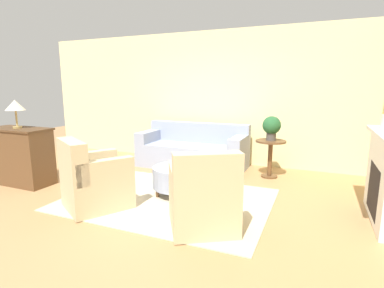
# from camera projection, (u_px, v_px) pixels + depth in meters

# --- Properties ---
(ground_plane) EXTENTS (16.00, 16.00, 0.00)m
(ground_plane) POSITION_uv_depth(u_px,v_px,m) (168.00, 200.00, 4.40)
(ground_plane) COLOR #AD7F51
(wall_back) EXTENTS (8.97, 0.12, 2.80)m
(wall_back) POSITION_uv_depth(u_px,v_px,m) (222.00, 98.00, 6.44)
(wall_back) COLOR beige
(wall_back) RESTS_ON ground_plane
(rug) EXTENTS (2.92, 2.13, 0.01)m
(rug) POSITION_uv_depth(u_px,v_px,m) (168.00, 199.00, 4.40)
(rug) COLOR beige
(rug) RESTS_ON ground_plane
(couch) EXTENTS (2.21, 0.90, 0.89)m
(couch) POSITION_uv_depth(u_px,v_px,m) (193.00, 151.00, 6.20)
(couch) COLOR #8E99B2
(couch) RESTS_ON ground_plane
(armchair_left) EXTENTS (1.04, 1.06, 0.95)m
(armchair_left) POSITION_uv_depth(u_px,v_px,m) (93.00, 181.00, 4.05)
(armchair_left) COLOR #C6B289
(armchair_left) RESTS_ON rug
(armchair_right) EXTENTS (1.04, 1.06, 0.95)m
(armchair_right) POSITION_uv_depth(u_px,v_px,m) (203.00, 198.00, 3.44)
(armchair_right) COLOR #C6B289
(armchair_right) RESTS_ON rug
(ottoman_table) EXTENTS (0.78, 0.78, 0.43)m
(ottoman_table) POSITION_uv_depth(u_px,v_px,m) (178.00, 177.00, 4.56)
(ottoman_table) COLOR #8E99B2
(ottoman_table) RESTS_ON rug
(side_table) EXTENTS (0.54, 0.54, 0.68)m
(side_table) POSITION_uv_depth(u_px,v_px,m) (270.00, 152.00, 5.44)
(side_table) COLOR brown
(side_table) RESTS_ON ground_plane
(dresser) EXTENTS (1.12, 0.52, 0.96)m
(dresser) POSITION_uv_depth(u_px,v_px,m) (21.00, 155.00, 5.06)
(dresser) COLOR brown
(dresser) RESTS_ON ground_plane
(potted_plant_on_side_table) EXTENTS (0.32, 0.32, 0.44)m
(potted_plant_on_side_table) POSITION_uv_depth(u_px,v_px,m) (272.00, 126.00, 5.35)
(potted_plant_on_side_table) COLOR #4C4742
(potted_plant_on_side_table) RESTS_ON side_table
(table_lamp) EXTENTS (0.31, 0.31, 0.47)m
(table_lamp) POSITION_uv_depth(u_px,v_px,m) (15.00, 106.00, 4.91)
(table_lamp) COLOR tan
(table_lamp) RESTS_ON dresser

